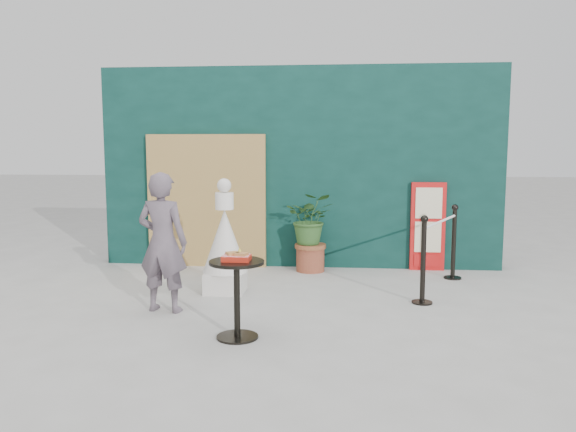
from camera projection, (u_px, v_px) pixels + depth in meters
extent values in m
plane|color=#ADAAA5|center=(277.00, 331.00, 5.56)|extent=(60.00, 60.00, 0.00)
cube|color=black|center=(300.00, 168.00, 8.49)|extent=(6.00, 0.30, 3.00)
cube|color=tan|center=(206.00, 201.00, 8.47)|extent=(1.80, 0.08, 2.00)
imported|color=#625460|center=(163.00, 242.00, 6.14)|extent=(0.61, 0.45, 1.54)
cube|color=red|center=(428.00, 227.00, 8.23)|extent=(0.50, 0.06, 1.30)
cube|color=beige|center=(429.00, 203.00, 8.16)|extent=(0.38, 0.02, 0.45)
cube|color=beige|center=(428.00, 237.00, 8.22)|extent=(0.38, 0.02, 0.45)
cube|color=red|center=(427.00, 260.00, 8.26)|extent=(0.38, 0.02, 0.18)
cube|color=silver|center=(225.00, 282.00, 7.03)|extent=(0.48, 0.48, 0.26)
cone|color=silver|center=(225.00, 241.00, 6.97)|extent=(0.56, 0.56, 0.78)
cylinder|color=white|center=(224.00, 201.00, 6.91)|extent=(0.23, 0.23, 0.21)
sphere|color=silver|center=(224.00, 185.00, 6.89)|extent=(0.17, 0.17, 0.17)
cylinder|color=black|center=(237.00, 337.00, 5.35)|extent=(0.40, 0.40, 0.02)
cylinder|color=black|center=(237.00, 301.00, 5.31)|extent=(0.06, 0.06, 0.72)
cylinder|color=black|center=(237.00, 262.00, 5.26)|extent=(0.52, 0.52, 0.03)
cube|color=red|center=(237.00, 258.00, 5.26)|extent=(0.26, 0.19, 0.05)
cube|color=red|center=(236.00, 255.00, 5.26)|extent=(0.24, 0.17, 0.00)
cube|color=#C37F47|center=(232.00, 253.00, 5.27)|extent=(0.15, 0.14, 0.02)
cube|color=#C59148|center=(241.00, 254.00, 5.23)|extent=(0.13, 0.13, 0.02)
cone|color=gold|center=(240.00, 251.00, 5.30)|extent=(0.06, 0.06, 0.06)
cylinder|color=brown|center=(310.00, 260.00, 8.22)|extent=(0.41, 0.41, 0.34)
cylinder|color=#9A5932|center=(310.00, 246.00, 8.19)|extent=(0.46, 0.46, 0.06)
imported|color=#2C5424|center=(311.00, 218.00, 8.14)|extent=(0.68, 0.59, 0.76)
cylinder|color=black|center=(422.00, 302.00, 6.54)|extent=(0.24, 0.24, 0.02)
cylinder|color=black|center=(423.00, 263.00, 6.48)|extent=(0.06, 0.06, 0.96)
sphere|color=black|center=(424.00, 219.00, 6.42)|extent=(0.09, 0.09, 0.09)
cylinder|color=black|center=(452.00, 278.00, 7.77)|extent=(0.24, 0.24, 0.02)
cylinder|color=black|center=(454.00, 244.00, 7.71)|extent=(0.06, 0.06, 0.96)
sphere|color=black|center=(455.00, 208.00, 7.65)|extent=(0.09, 0.09, 0.09)
cylinder|color=silver|center=(441.00, 221.00, 7.05)|extent=(0.63, 1.31, 0.03)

